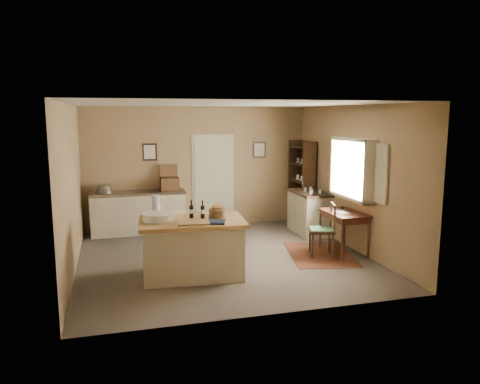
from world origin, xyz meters
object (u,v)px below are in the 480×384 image
object	(u,v)px
sideboard	(139,211)
writing_desk	(344,217)
right_cabinet	(310,212)
desk_chair	(321,230)
work_island	(192,246)
shelving_unit	(304,183)

from	to	relation	value
sideboard	writing_desk	distance (m)	4.33
right_cabinet	writing_desk	bearing A→B (deg)	-89.99
writing_desk	desk_chair	xyz separation A→B (m)	(-0.48, -0.07, -0.20)
work_island	shelving_unit	bearing A→B (deg)	46.50
sideboard	shelving_unit	world-z (taller)	shelving_unit
sideboard	right_cabinet	world-z (taller)	sideboard
desk_chair	writing_desk	bearing A→B (deg)	24.04
sideboard	writing_desk	size ratio (longest dim) A/B	2.07
work_island	writing_desk	distance (m)	2.95
writing_desk	desk_chair	distance (m)	0.52
writing_desk	shelving_unit	size ratio (longest dim) A/B	0.50
work_island	desk_chair	distance (m)	2.46
work_island	shelving_unit	xyz separation A→B (m)	(3.05, 2.74, 0.49)
work_island	sideboard	distance (m)	3.05
desk_chair	sideboard	bearing A→B (deg)	156.21
sideboard	desk_chair	bearing A→B (deg)	-39.76
sideboard	right_cabinet	xyz separation A→B (m)	(3.54, -0.95, -0.02)
writing_desk	shelving_unit	world-z (taller)	shelving_unit
work_island	right_cabinet	distance (m)	3.54
sideboard	desk_chair	xyz separation A→B (m)	(3.07, -2.55, -0.01)
sideboard	writing_desk	xyz separation A→B (m)	(3.54, -2.48, 0.19)
desk_chair	shelving_unit	world-z (taller)	shelving_unit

